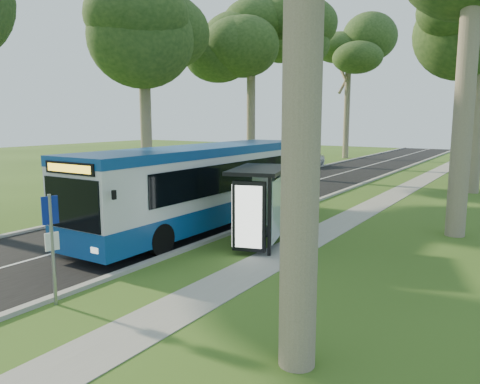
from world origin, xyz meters
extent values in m
plane|color=#345219|center=(0.00, 0.00, 0.00)|extent=(120.00, 120.00, 0.00)
cube|color=black|center=(-3.50, 10.00, 0.01)|extent=(7.00, 100.00, 0.02)
cube|color=#9E9B93|center=(0.00, 10.00, 0.06)|extent=(0.25, 100.00, 0.12)
cube|color=#9E9B93|center=(-7.00, 10.00, 0.06)|extent=(0.25, 100.00, 0.12)
cube|color=white|center=(-3.50, 10.00, 0.02)|extent=(0.12, 100.00, 0.00)
cube|color=gray|center=(3.00, 10.00, 0.01)|extent=(1.50, 100.00, 0.02)
cube|color=silver|center=(-1.49, 1.74, 1.88)|extent=(2.65, 12.70, 3.02)
cube|color=navy|center=(-1.49, 1.74, 0.79)|extent=(2.68, 12.73, 0.85)
cube|color=navy|center=(-1.49, 1.74, 3.22)|extent=(2.68, 12.73, 0.34)
cube|color=black|center=(-1.49, -4.63, 2.01)|extent=(2.38, 0.05, 1.53)
cube|color=yellow|center=(-1.49, -4.66, 3.07)|extent=(1.90, 0.02, 0.23)
cube|color=black|center=(-1.49, -4.56, 0.53)|extent=(2.54, 0.12, 0.32)
cylinder|color=black|center=(-2.69, -2.17, 0.55)|extent=(0.30, 1.10, 1.10)
cylinder|color=black|center=(-0.28, -2.17, 0.55)|extent=(0.30, 1.10, 1.10)
cylinder|color=black|center=(-2.69, 5.45, 0.55)|extent=(0.30, 1.10, 1.10)
cylinder|color=black|center=(-0.28, 5.45, 0.55)|extent=(0.30, 1.10, 1.10)
cylinder|color=gray|center=(0.30, -6.61, 1.37)|extent=(0.09, 0.09, 2.73)
cube|color=navy|center=(0.30, -6.61, 2.35)|extent=(0.15, 0.38, 0.68)
cylinder|color=yellow|center=(0.27, -6.61, 2.51)|extent=(0.09, 0.23, 0.24)
cube|color=white|center=(0.30, -6.61, 1.59)|extent=(0.15, 0.33, 0.44)
cube|color=black|center=(2.38, -0.51, 1.32)|extent=(0.13, 0.13, 2.65)
cube|color=black|center=(2.38, 2.20, 1.32)|extent=(0.13, 0.13, 2.65)
cube|color=black|center=(1.72, 0.84, 2.71)|extent=(2.62, 3.60, 0.13)
cube|color=silver|center=(2.46, 0.84, 1.43)|extent=(0.83, 2.59, 2.12)
cube|color=black|center=(1.72, -0.64, 1.32)|extent=(1.11, 0.49, 2.33)
cube|color=white|center=(1.72, -0.72, 1.32)|extent=(0.87, 0.28, 2.06)
cube|color=black|center=(2.04, 1.16, 0.48)|extent=(0.94, 1.94, 0.06)
cylinder|color=black|center=(0.76, 6.57, 0.44)|extent=(0.49, 0.49, 0.88)
cylinder|color=black|center=(0.76, 6.57, 0.90)|extent=(0.53, 0.53, 0.05)
imported|color=white|center=(-7.77, 26.64, 0.73)|extent=(2.04, 4.40, 1.46)
imported|color=#9B9DA2|center=(-9.39, 25.82, 0.71)|extent=(2.55, 4.54, 1.42)
cylinder|color=#7A6B56|center=(-10.50, 8.00, 5.74)|extent=(0.69, 0.69, 11.48)
cylinder|color=#7A6B56|center=(-9.00, 18.00, 5.15)|extent=(0.65, 0.65, 10.30)
ellipsoid|color=#203D17|center=(-9.00, 18.00, 10.59)|extent=(5.20, 5.20, 7.06)
cylinder|color=#7A6B56|center=(-11.00, 28.00, 6.32)|extent=(0.72, 0.72, 12.65)
ellipsoid|color=#203D17|center=(-11.00, 28.00, 13.01)|extent=(5.20, 5.20, 8.67)
cylinder|color=#7A6B56|center=(-8.50, 38.00, 5.15)|extent=(0.65, 0.65, 10.30)
ellipsoid|color=#203D17|center=(-8.50, 38.00, 10.59)|extent=(5.20, 5.20, 7.06)
cylinder|color=#7A6B56|center=(6.50, -6.00, 5.60)|extent=(0.68, 0.68, 11.19)
cylinder|color=#7A6B56|center=(7.50, 6.00, 6.48)|extent=(0.73, 0.73, 12.96)
cylinder|color=#7A6B56|center=(6.80, 18.00, 5.83)|extent=(0.69, 0.69, 11.66)
camera|label=1|loc=(9.94, -13.36, 4.51)|focal=35.00mm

